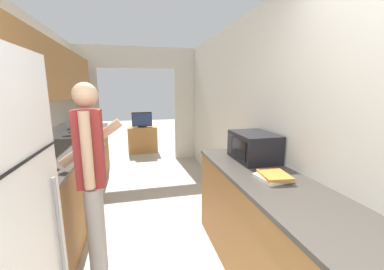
% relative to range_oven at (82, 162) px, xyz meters
% --- Properties ---
extents(wall_left, '(0.38, 7.23, 2.50)m').
position_rel_range_oven_xyz_m(wall_left, '(-0.26, -1.21, 1.02)').
color(wall_left, silver).
rests_on(wall_left, ground_plane).
extents(wall_right, '(0.06, 7.23, 2.50)m').
position_rel_range_oven_xyz_m(wall_right, '(2.24, -1.66, 0.78)').
color(wall_right, silver).
rests_on(wall_right, ground_plane).
extents(wall_far_with_doorway, '(2.92, 0.06, 2.50)m').
position_rel_range_oven_xyz_m(wall_far_with_doorway, '(0.95, 1.39, 0.97)').
color(wall_far_with_doorway, silver).
rests_on(wall_far_with_doorway, ground_plane).
extents(counter_left, '(0.62, 3.58, 0.93)m').
position_rel_range_oven_xyz_m(counter_left, '(-0.01, -0.73, -0.00)').
color(counter_left, '#9E6B38').
rests_on(counter_left, ground_plane).
extents(counter_right, '(0.62, 2.02, 0.93)m').
position_rel_range_oven_xyz_m(counter_right, '(1.91, -2.42, -0.01)').
color(counter_right, '#9E6B38').
rests_on(counter_right, ground_plane).
extents(range_oven, '(0.66, 0.72, 1.07)m').
position_rel_range_oven_xyz_m(range_oven, '(0.00, 0.00, 0.00)').
color(range_oven, '#B7B7BC').
rests_on(range_oven, ground_plane).
extents(person, '(0.54, 0.38, 1.68)m').
position_rel_range_oven_xyz_m(person, '(0.50, -1.95, 0.43)').
color(person, '#9E9E9E').
rests_on(person, ground_plane).
extents(microwave, '(0.37, 0.50, 0.27)m').
position_rel_range_oven_xyz_m(microwave, '(2.01, -1.89, 0.59)').
color(microwave, black).
rests_on(microwave, counter_right).
extents(book_stack, '(0.26, 0.27, 0.05)m').
position_rel_range_oven_xyz_m(book_stack, '(1.91, -2.40, 0.48)').
color(book_stack, white).
rests_on(book_stack, counter_right).
extents(tv_cabinet, '(0.73, 0.42, 0.67)m').
position_rel_range_oven_xyz_m(tv_cabinet, '(1.03, 2.15, -0.14)').
color(tv_cabinet, '#9E6B38').
rests_on(tv_cabinet, ground_plane).
extents(television, '(0.50, 0.16, 0.38)m').
position_rel_range_oven_xyz_m(television, '(1.03, 2.10, 0.38)').
color(television, black).
rests_on(television, tv_cabinet).
extents(knife, '(0.17, 0.31, 0.02)m').
position_rel_range_oven_xyz_m(knife, '(0.03, 0.62, 0.47)').
color(knife, '#B7B7BC').
rests_on(knife, counter_left).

